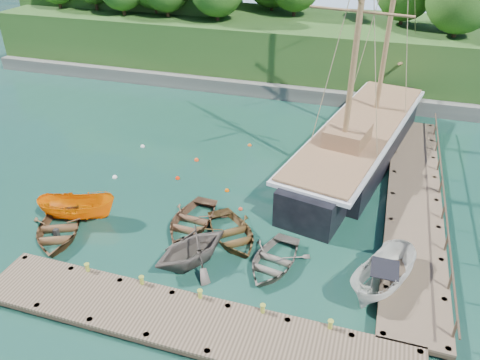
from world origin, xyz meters
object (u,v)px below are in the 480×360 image
object	(u,v)px
rowboat_3	(273,265)
rowboat_0	(59,235)
rowboat_1	(192,263)
cabin_boat_white	(380,291)
rowboat_4	(232,238)
rowboat_2	(191,226)
schooner	(358,145)
motorboat_orange	(80,219)

from	to	relation	value
rowboat_3	rowboat_0	bearing A→B (deg)	-165.52
rowboat_1	cabin_boat_white	world-z (taller)	rowboat_1
rowboat_0	cabin_boat_white	distance (m)	17.79
rowboat_3	rowboat_4	world-z (taller)	rowboat_4
rowboat_2	rowboat_3	bearing A→B (deg)	-16.72
rowboat_1	rowboat_2	distance (m)	3.32
rowboat_0	rowboat_3	world-z (taller)	rowboat_0
cabin_boat_white	schooner	bearing A→B (deg)	124.49
rowboat_3	schooner	xyz separation A→B (m)	(2.99, 13.43, 1.12)
motorboat_orange	rowboat_0	bearing A→B (deg)	159.00
rowboat_4	cabin_boat_white	xyz separation A→B (m)	(8.25, -1.75, 0.00)
rowboat_2	rowboat_3	distance (m)	5.79
motorboat_orange	schooner	size ratio (longest dim) A/B	0.17
rowboat_1	rowboat_0	bearing A→B (deg)	-147.90
rowboat_1	motorboat_orange	distance (m)	8.17
rowboat_4	schooner	xyz separation A→B (m)	(5.77, 11.90, 1.12)
rowboat_2	schooner	xyz separation A→B (m)	(8.44, 11.47, 1.12)
rowboat_4	cabin_boat_white	distance (m)	8.44
rowboat_2	cabin_boat_white	size ratio (longest dim) A/B	0.92
rowboat_2	rowboat_4	distance (m)	2.70
rowboat_2	motorboat_orange	world-z (taller)	motorboat_orange
rowboat_3	motorboat_orange	bearing A→B (deg)	-173.67
rowboat_0	rowboat_1	xyz separation A→B (m)	(8.18, 0.08, 0.00)
rowboat_1	rowboat_3	size ratio (longest dim) A/B	0.99
rowboat_0	rowboat_2	world-z (taller)	rowboat_0
rowboat_0	motorboat_orange	bearing A→B (deg)	58.93
schooner	rowboat_2	bearing A→B (deg)	-114.45
rowboat_0	schooner	size ratio (longest dim) A/B	0.18
motorboat_orange	rowboat_3	bearing A→B (deg)	-107.90
rowboat_4	schooner	size ratio (longest dim) A/B	0.17
rowboat_2	rowboat_4	bearing A→B (deg)	-5.95
rowboat_1	rowboat_3	world-z (taller)	rowboat_1
schooner	motorboat_orange	bearing A→B (deg)	-127.72
rowboat_2	motorboat_orange	distance (m)	6.81
rowboat_1	rowboat_4	bearing A→B (deg)	94.46
rowboat_3	rowboat_4	size ratio (longest dim) A/B	0.95
rowboat_1	cabin_boat_white	xyz separation A→B (m)	(9.59, 0.87, 0.00)
rowboat_2	rowboat_4	size ratio (longest dim) A/B	1.02
rowboat_0	rowboat_2	bearing A→B (deg)	-0.73
rowboat_1	rowboat_4	size ratio (longest dim) A/B	0.94
rowboat_2	motorboat_orange	bearing A→B (deg)	-165.26
cabin_boat_white	schooner	distance (m)	13.91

